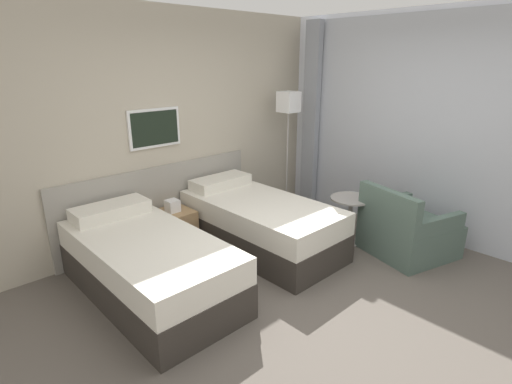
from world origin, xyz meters
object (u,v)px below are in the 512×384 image
bed_near_door (148,265)px  floor_lamp (288,112)px  nightstand (174,228)px  armchair (407,232)px  bed_near_window (260,223)px  side_table (350,211)px

bed_near_door → floor_lamp: size_ratio=1.13×
floor_lamp → nightstand: bearing=176.2°
armchair → nightstand: bearing=58.7°
bed_near_window → nightstand: bed_near_window is taller
bed_near_window → floor_lamp: floor_lamp is taller
bed_near_door → side_table: bed_near_door is taller
bed_near_window → side_table: (0.89, -0.64, 0.10)m
floor_lamp → armchair: (0.01, -1.85, -1.19)m
bed_near_door → side_table: (2.34, -0.64, 0.10)m
side_table → armchair: size_ratio=0.54×
nightstand → armchair: size_ratio=0.56×
armchair → side_table: bearing=34.9°
side_table → armchair: armchair is taller
bed_near_window → side_table: size_ratio=3.42×
bed_near_door → side_table: bearing=-15.4°
bed_near_door → floor_lamp: (2.55, 0.58, 1.15)m
nightstand → floor_lamp: floor_lamp is taller
bed_near_door → bed_near_window: size_ratio=1.00×
floor_lamp → bed_near_window: bearing=-152.1°
bed_near_window → nightstand: bearing=135.7°
side_table → nightstand: bearing=140.1°
bed_near_door → bed_near_window: bearing=0.0°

